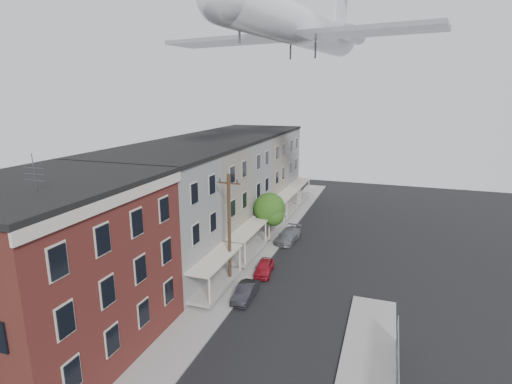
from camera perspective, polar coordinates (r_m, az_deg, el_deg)
sidewalk_left at (r=37.93m, az=-0.05°, el=-9.08°), size 3.00×62.00×0.12m
curb_left at (r=37.51m, az=2.07°, el=-9.34°), size 0.15×62.00×0.14m
corner_building at (r=25.87m, az=-27.29°, el=-9.73°), size 10.31×12.30×12.15m
row_house_a at (r=32.61m, az=-15.28°, el=-3.97°), size 11.98×7.00×10.30m
row_house_b at (r=38.34m, az=-9.47°, el=-1.00°), size 11.98×7.00×10.30m
row_house_c at (r=44.44m, az=-5.21°, el=1.18°), size 11.98×7.00×10.30m
row_house_d at (r=50.77m, az=-2.00°, el=2.82°), size 11.98×7.00×10.30m
row_house_e at (r=57.25m, az=0.50°, el=4.09°), size 11.98×7.00×10.30m
utility_pole at (r=31.07m, az=-3.84°, el=-5.27°), size 1.80×0.26×9.00m
street_tree at (r=40.24m, az=2.07°, el=-2.59°), size 3.22×3.20×5.20m
car_near at (r=34.26m, az=1.15°, el=-10.74°), size 1.78×3.53×1.15m
car_mid at (r=30.45m, az=-1.52°, el=-14.09°), size 1.29×3.48×1.14m
car_far at (r=41.47m, az=4.61°, el=-6.21°), size 2.19×4.58×1.29m
airplane at (r=38.71m, az=6.55°, el=22.38°), size 24.77×28.30×8.13m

